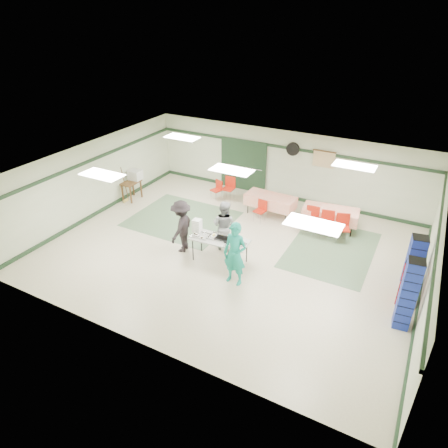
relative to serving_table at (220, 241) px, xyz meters
The scene contains 42 objects.
floor 1.01m from the serving_table, 88.90° to the left, with size 11.00×11.00×0.00m, color beige.
ceiling 2.11m from the serving_table, 88.90° to the left, with size 11.00×11.00×0.00m, color silver.
wall_back 5.25m from the serving_table, 89.85° to the left, with size 11.00×11.00×0.00m, color beige.
wall_front 3.84m from the serving_table, 89.79° to the right, with size 11.00×11.00×0.00m, color beige.
wall_left 5.57m from the serving_table, behind, with size 9.00×9.00×0.00m, color beige.
wall_right 5.60m from the serving_table, ahead, with size 9.00×9.00×0.00m, color beige.
trim_back 5.35m from the serving_table, 89.85° to the left, with size 11.00×0.06×0.10m, color #1D3520.
baseboard_back 5.22m from the serving_table, 89.85° to the left, with size 11.00×0.06×0.12m, color #1D3520.
trim_left 5.66m from the serving_table, behind, with size 9.00×0.06×0.10m, color #1D3520.
baseboard_left 5.54m from the serving_table, behind, with size 9.00×0.06×0.12m, color #1D3520.
trim_right 5.69m from the serving_table, ahead, with size 9.00×0.06×0.10m, color #1D3520.
baseboard_right 5.57m from the serving_table, ahead, with size 9.00×0.06×0.12m, color #1D3520.
green_patch_a 3.10m from the serving_table, 145.48° to the left, with size 3.50×3.00×0.01m, color #61805E.
green_patch_b 3.65m from the serving_table, 38.15° to the left, with size 2.50×3.50×0.01m, color #61805E.
double_door_left 5.61m from the serving_table, 113.00° to the left, with size 0.90×0.06×2.10m, color gray.
double_door_right 5.31m from the serving_table, 103.50° to the left, with size 0.90×0.06×2.10m, color gray.
door_frame 5.42m from the serving_table, 108.50° to the left, with size 2.00×0.03×2.15m, color #1D3520.
wall_fan 5.33m from the serving_table, 86.52° to the left, with size 0.50×0.50×0.10m, color black.
scroll_banner 5.49m from the serving_table, 73.62° to the left, with size 0.80×0.02×0.60m, color beige.
serving_table is the anchor object (origin of this frame).
sheet_tray_right 0.57m from the serving_table, ahead, with size 0.55×0.42×0.02m, color silver.
sheet_tray_mid 0.12m from the serving_table, 143.01° to the left, with size 0.57×0.44×0.02m, color silver.
sheet_tray_left 0.60m from the serving_table, behind, with size 0.52×0.40×0.02m, color silver.
baking_pan 0.14m from the serving_table, ahead, with size 0.44×0.28×0.08m, color black.
foam_box_stack 0.86m from the serving_table, behind, with size 0.25×0.23×0.40m, color white.
volunteer_teal 1.14m from the serving_table, 39.58° to the right, with size 0.67×0.44×1.84m, color #159481.
volunteer_grey 0.74m from the serving_table, 107.80° to the left, with size 0.80×0.62×1.64m, color gray.
volunteer_dark 1.33m from the serving_table, behind, with size 1.09×0.63×1.69m, color black.
dining_table_a 4.24m from the serving_table, 56.11° to the left, with size 1.91×1.03×0.77m.
dining_table_b 3.53m from the serving_table, 87.31° to the left, with size 1.83×0.88×0.77m.
chair_a 3.82m from the serving_table, 50.87° to the left, with size 0.50×0.50×0.92m.
chair_b 3.51m from the serving_table, 57.61° to the left, with size 0.46×0.46×0.94m.
chair_c 4.15m from the serving_table, 45.48° to the left, with size 0.55×0.55×0.93m.
chair_d 2.96m from the serving_table, 89.00° to the left, with size 0.43×0.43×0.78m.
chair_loose_a 4.39m from the serving_table, 113.80° to the left, with size 0.44×0.44×0.92m.
chair_loose_b 4.38m from the serving_table, 119.84° to the left, with size 0.46×0.47×0.78m.
crate_stack_blue_a 5.35m from the serving_table, 15.02° to the left, with size 0.40×0.40×1.55m, color #1B26A5.
crate_stack_red 5.19m from the serving_table, ahead, with size 0.40×0.40×1.30m, color #A41710.
crate_stack_blue_b 5.18m from the serving_table, ahead, with size 0.36×0.36×1.89m, color #1B26A5.
printer_table 5.58m from the serving_table, 157.02° to the left, with size 0.51×0.78×0.74m.
office_printer 5.70m from the serving_table, 154.30° to the left, with size 0.47×0.41×0.37m, color beige.
broom 5.56m from the serving_table, 159.85° to the left, with size 0.03×0.03×1.44m, color brown.
Camera 1 is at (4.83, -9.48, 6.81)m, focal length 32.00 mm.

